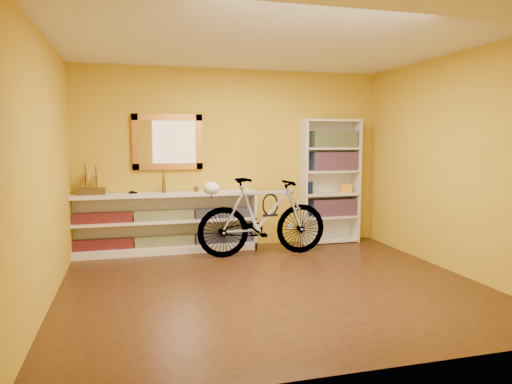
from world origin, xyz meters
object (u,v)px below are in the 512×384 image
object	(u,v)px
bicycle	(263,217)
helmet	(211,188)
console_unit	(164,223)
bookcase	(330,181)

from	to	relation	value
bicycle	helmet	distance (m)	0.81
console_unit	helmet	xyz separation A→B (m)	(0.59, -0.51, 0.52)
bookcase	helmet	bearing A→B (deg)	-164.56
bicycle	helmet	xyz separation A→B (m)	(-0.70, 0.01, 0.41)
console_unit	bookcase	size ratio (longest dim) A/B	1.37
console_unit	helmet	distance (m)	0.93
bicycle	console_unit	bearing A→B (deg)	68.93
console_unit	bicycle	distance (m)	1.39
bicycle	helmet	size ratio (longest dim) A/B	8.09
helmet	bicycle	bearing A→B (deg)	-0.91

